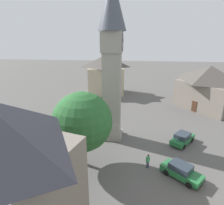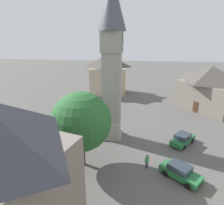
# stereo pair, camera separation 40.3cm
# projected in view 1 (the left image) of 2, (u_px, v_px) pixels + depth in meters

# --- Properties ---
(ground_plane) EXTENTS (200.00, 200.00, 0.00)m
(ground_plane) POSITION_uv_depth(u_px,v_px,m) (112.00, 136.00, 28.01)
(ground_plane) COLOR #565451
(clock_tower) EXTENTS (3.53, 3.53, 20.94)m
(clock_tower) POSITION_uv_depth(u_px,v_px,m) (112.00, 50.00, 24.11)
(clock_tower) COLOR gray
(clock_tower) RESTS_ON ground
(car_blue_kerb) EXTENTS (3.95, 4.24, 1.53)m
(car_blue_kerb) POSITION_uv_depth(u_px,v_px,m) (181.00, 171.00, 19.52)
(car_blue_kerb) COLOR #236B38
(car_blue_kerb) RESTS_ON ground
(car_silver_kerb) EXTENTS (4.27, 2.10, 1.53)m
(car_silver_kerb) POSITION_uv_depth(u_px,v_px,m) (69.00, 122.00, 30.91)
(car_silver_kerb) COLOR white
(car_silver_kerb) RESTS_ON ground
(car_red_corner) EXTENTS (4.29, 3.87, 1.53)m
(car_red_corner) POSITION_uv_depth(u_px,v_px,m) (183.00, 138.00, 25.93)
(car_red_corner) COLOR #236B38
(car_red_corner) RESTS_ON ground
(car_white_side) EXTENTS (4.40, 3.59, 1.53)m
(car_white_side) POSITION_uv_depth(u_px,v_px,m) (15.00, 151.00, 23.07)
(car_white_side) COLOR silver
(car_white_side) RESTS_ON ground
(car_black_far) EXTENTS (4.29, 2.16, 1.53)m
(car_black_far) POSITION_uv_depth(u_px,v_px,m) (63.00, 140.00, 25.46)
(car_black_far) COLOR black
(car_black_far) RESTS_ON ground
(pedestrian) EXTENTS (0.39, 0.46, 1.69)m
(pedestrian) POSITION_uv_depth(u_px,v_px,m) (148.00, 160.00, 20.90)
(pedestrian) COLOR #2D3351
(pedestrian) RESTS_ON ground
(tree) EXTENTS (6.35, 6.35, 8.51)m
(tree) POSITION_uv_depth(u_px,v_px,m) (82.00, 122.00, 20.09)
(tree) COLOR brown
(tree) RESTS_ON ground
(building_terrace_right) EXTENTS (8.59, 10.27, 9.73)m
(building_terrace_right) POSITION_uv_depth(u_px,v_px,m) (105.00, 74.00, 48.48)
(building_terrace_right) COLOR tan
(building_terrace_right) RESTS_ON ground
(building_hall_far) EXTENTS (13.65, 13.10, 8.68)m
(building_hall_far) POSITION_uv_depth(u_px,v_px,m) (208.00, 87.00, 37.98)
(building_hall_far) COLOR slate
(building_hall_far) RESTS_ON ground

